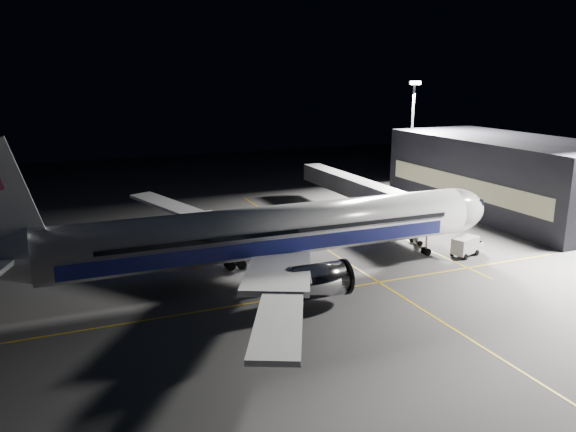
% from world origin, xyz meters
% --- Properties ---
extents(ground, '(200.00, 200.00, 0.00)m').
position_xyz_m(ground, '(0.00, 0.00, 0.00)').
color(ground, '#4C4C4F').
rests_on(ground, ground).
extents(guide_line_main, '(0.25, 80.00, 0.01)m').
position_xyz_m(guide_line_main, '(10.00, 0.00, 0.01)').
color(guide_line_main, gold).
rests_on(guide_line_main, ground).
extents(guide_line_cross, '(70.00, 0.25, 0.01)m').
position_xyz_m(guide_line_cross, '(0.00, -6.00, 0.01)').
color(guide_line_cross, gold).
rests_on(guide_line_cross, ground).
extents(guide_line_side, '(0.25, 40.00, 0.01)m').
position_xyz_m(guide_line_side, '(22.00, 10.00, 0.01)').
color(guide_line_side, gold).
rests_on(guide_line_side, ground).
extents(airliner, '(61.48, 54.22, 16.64)m').
position_xyz_m(airliner, '(-1.08, 0.00, 5.16)').
color(airliner, silver).
rests_on(airliner, ground).
extents(terminal, '(18.12, 40.00, 12.00)m').
position_xyz_m(terminal, '(45.98, 14.00, 6.00)').
color(terminal, black).
rests_on(terminal, ground).
extents(jet_bridge, '(3.60, 34.40, 6.30)m').
position_xyz_m(jet_bridge, '(22.00, 18.06, 4.58)').
color(jet_bridge, '#B2B2B7').
rests_on(jet_bridge, ground).
extents(floodlight_mast_north, '(2.40, 0.68, 20.70)m').
position_xyz_m(floodlight_mast_north, '(40.00, 31.99, 12.37)').
color(floodlight_mast_north, '#59595E').
rests_on(floodlight_mast_north, ground).
extents(service_truck, '(4.97, 3.23, 2.37)m').
position_xyz_m(service_truck, '(25.04, -2.09, 1.27)').
color(service_truck, silver).
rests_on(service_truck, ground).
extents(baggage_tug, '(2.38, 2.04, 1.54)m').
position_xyz_m(baggage_tug, '(-2.85, 9.27, 0.71)').
color(baggage_tug, black).
rests_on(baggage_tug, ground).
extents(safety_cone_a, '(0.38, 0.38, 0.57)m').
position_xyz_m(safety_cone_a, '(-7.05, 6.11, 0.29)').
color(safety_cone_a, '#E84B09').
rests_on(safety_cone_a, ground).
extents(safety_cone_b, '(0.35, 0.35, 0.53)m').
position_xyz_m(safety_cone_b, '(-3.02, 12.25, 0.27)').
color(safety_cone_b, '#E84B09').
rests_on(safety_cone_b, ground).
extents(safety_cone_c, '(0.44, 0.44, 0.65)m').
position_xyz_m(safety_cone_c, '(-8.00, 13.95, 0.33)').
color(safety_cone_c, '#E84B09').
rests_on(safety_cone_c, ground).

